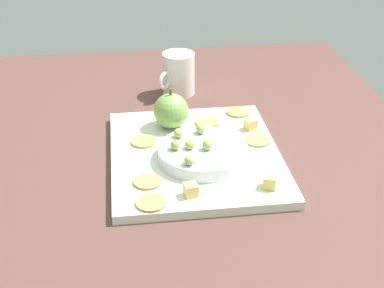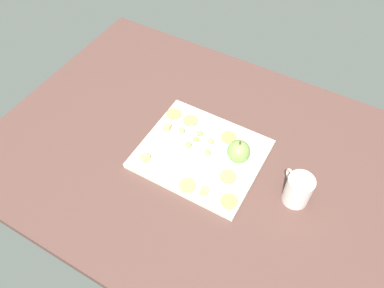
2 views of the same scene
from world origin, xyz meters
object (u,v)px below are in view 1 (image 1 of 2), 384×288
Objects in this scene: cracker_0 at (148,181)px; grape_1 at (207,145)px; serving_dish at (203,154)px; cheese_cube_2 at (251,124)px; cracker_3 at (238,112)px; grape_0 at (175,144)px; cracker_1 at (207,122)px; cracker_4 at (151,203)px; cracker_5 at (258,141)px; platter at (195,156)px; apple_whole at (171,111)px; cracker_2 at (144,141)px; grape_5 at (190,146)px; grape_2 at (201,129)px; cheese_cube_1 at (270,182)px; cheese_cube_0 at (191,190)px; grape_4 at (189,160)px; cup at (178,74)px; grape_3 at (178,133)px.

cracker_0 is 12.16cm from grape_1.
cheese_cube_2 is at bearing 133.36° from serving_dish.
cracker_3 is at bearing -172.35° from cheese_cube_2.
grape_0 reaches higher than serving_dish.
grape_1 is at bearing 117.03° from cracker_0.
cracker_1 is 28.08cm from cracker_4.
serving_dish is at bearing -65.02° from cracker_5.
platter is 2.23× the size of serving_dish.
cracker_1 is (-0.42, 7.02, -3.12)cm from apple_whole.
cracker_2 and cracker_4 have the same top height.
grape_5 reaches higher than cracker_1.
cheese_cube_2 is 0.43× the size of cracker_5.
cracker_3 is at bearing 141.32° from grape_2.
grape_1 is (7.88, 10.36, 2.98)cm from cracker_2.
cracker_2 is (5.92, -12.56, 0.00)cm from cracker_1.
cheese_cube_1 is 26.70cm from cracker_3.
grape_2 reaches higher than cracker_4.
platter is at bearing -19.84° from cracker_1.
cracker_2 is (-17.71, -6.29, -0.82)cm from cheese_cube_0.
grape_0 is 1.00× the size of grape_1.
serving_dish is at bearing -131.48° from grape_1.
cracker_2 is (-17.15, -18.94, -0.82)cm from cheese_cube_1.
cracker_3 is (-6.96, -0.93, -0.82)cm from cheese_cube_2.
grape_0 is at bearing -126.70° from cheese_cube_1.
grape_2 reaches higher than serving_dish.
grape_0 reaches higher than cracker_0.
cracker_5 is at bearing 126.01° from grape_4.
grape_5 is at bearing 147.42° from cracker_4.
cracker_2 is at bearing -117.75° from platter.
cheese_cube_2 is 11.33cm from grape_2.
cracker_4 is 2.45× the size of grape_5.
grape_4 is at bearing 17.00° from grape_0.
cheese_cube_1 is at bearing 96.25° from cracker_4.
cracker_2 is 0.51× the size of cup.
grape_3 is (-4.41, -3.73, 1.94)cm from serving_dish.
cheese_cube_1 is 19.33cm from grape_3.
cheese_cube_0 is 24.47cm from cracker_1.
cracker_5 is (8.26, 7.91, 0.00)cm from cracker_1.
grape_4 is (18.23, -5.81, 2.90)cm from cracker_1.
cracker_1 is 13.89cm from cracker_2.
cheese_cube_2 is 20.43cm from cracker_2.
grape_4 is (-0.92, 6.89, 2.90)cm from cracker_0.
platter is at bearing -153.92° from grape_1.
cracker_3 is 2.45× the size of grape_0.
grape_2 is at bearing 78.91° from cracker_2.
platter is 5.39cm from grape_1.
platter is 7.29× the size of cracker_0.
cheese_cube_0 is at bearing 6.37° from grape_0.
grape_0 is (16.34, -14.25, 2.94)cm from cracker_3.
grape_0 reaches higher than platter.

